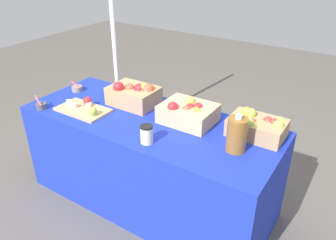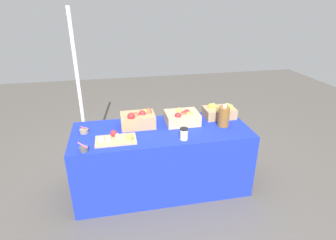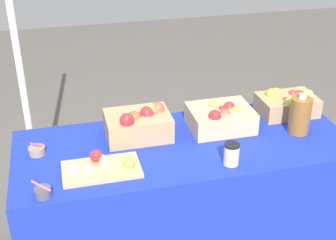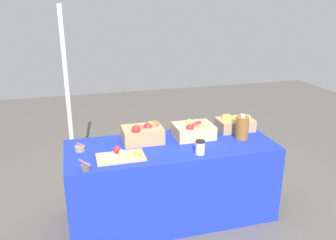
% 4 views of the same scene
% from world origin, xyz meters
% --- Properties ---
extents(ground_plane, '(10.00, 10.00, 0.00)m').
position_xyz_m(ground_plane, '(0.00, 0.00, 0.00)').
color(ground_plane, '#56514C').
extents(table, '(1.90, 0.76, 0.74)m').
position_xyz_m(table, '(0.00, 0.00, 0.37)').
color(table, '#192DB7').
rests_on(table, ground_plane).
extents(apple_crate_left, '(0.36, 0.24, 0.16)m').
position_xyz_m(apple_crate_left, '(0.73, 0.20, 0.81)').
color(apple_crate_left, tan).
rests_on(apple_crate_left, table).
extents(apple_crate_middle, '(0.37, 0.29, 0.17)m').
position_xyz_m(apple_crate_middle, '(0.26, 0.12, 0.81)').
color(apple_crate_middle, tan).
rests_on(apple_crate_middle, table).
extents(apple_crate_right, '(0.37, 0.26, 0.20)m').
position_xyz_m(apple_crate_right, '(-0.22, 0.14, 0.83)').
color(apple_crate_right, tan).
rests_on(apple_crate_right, table).
extents(cutting_board_front, '(0.40, 0.23, 0.08)m').
position_xyz_m(cutting_board_front, '(-0.48, -0.16, 0.76)').
color(cutting_board_front, tan).
rests_on(cutting_board_front, table).
extents(sample_bowl_near, '(0.09, 0.08, 0.10)m').
position_xyz_m(sample_bowl_near, '(-0.78, -0.31, 0.76)').
color(sample_bowl_near, '#4C4C51').
rests_on(sample_bowl_near, table).
extents(sample_bowl_mid, '(0.09, 0.09, 0.10)m').
position_xyz_m(sample_bowl_mid, '(-0.81, 0.08, 0.76)').
color(sample_bowl_mid, gray).
rests_on(sample_bowl_mid, table).
extents(cider_jug, '(0.12, 0.12, 0.24)m').
position_xyz_m(cider_jug, '(0.68, -0.04, 0.85)').
color(cider_jug, brown).
rests_on(cider_jug, table).
extents(coffee_cup, '(0.08, 0.08, 0.12)m').
position_xyz_m(coffee_cup, '(0.18, -0.26, 0.80)').
color(coffee_cup, beige).
rests_on(coffee_cup, table).
extents(tent_pole, '(0.04, 0.04, 1.96)m').
position_xyz_m(tent_pole, '(-0.88, 0.67, 0.98)').
color(tent_pole, white).
rests_on(tent_pole, ground_plane).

